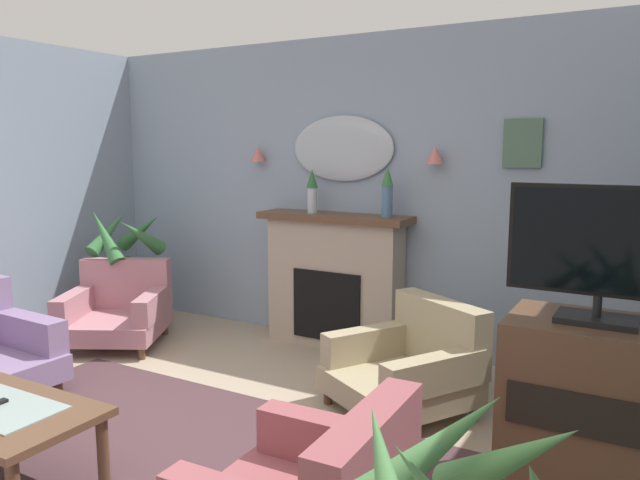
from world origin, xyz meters
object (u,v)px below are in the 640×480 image
wall_sconce_left (258,154)px  armchair_near_fireplace (411,364)px  mantel_vase_right (387,190)px  wall_sconce_right (435,155)px  wall_mirror (342,149)px  tv_flatscreen (601,250)px  armchair_beside_couch (118,309)px  mantel_vase_left (312,189)px  fireplace (334,281)px  tv_cabinet (590,411)px  potted_plant_corner_palm (127,274)px  framed_picture (523,143)px

wall_sconce_left → armchair_near_fireplace: (1.92, -1.01, -1.35)m
mantel_vase_right → wall_sconce_right: size_ratio=2.95×
wall_mirror → armchair_near_fireplace: size_ratio=0.86×
wall_mirror → tv_flatscreen: 2.78m
wall_mirror → armchair_beside_couch: (-1.70, -1.02, -1.40)m
mantel_vase_right → tv_flatscreen: size_ratio=0.49×
armchair_beside_couch → armchair_near_fireplace: size_ratio=0.99×
armchair_beside_couch → mantel_vase_left: bearing=29.7°
fireplace → tv_flatscreen: tv_flatscreen is taller
wall_sconce_right → tv_cabinet: 2.39m
wall_mirror → wall_sconce_left: 0.85m
tv_cabinet → potted_plant_corner_palm: 4.27m
wall_sconce_left → framed_picture: bearing=1.5°
armchair_near_fireplace → tv_flatscreen: 1.58m
framed_picture → armchair_beside_couch: (-3.20, -1.03, -1.44)m
wall_sconce_right → armchair_beside_couch: size_ratio=0.13×
mantel_vase_left → armchair_near_fireplace: (1.27, -0.89, -1.06)m
armchair_near_fireplace → tv_cabinet: size_ratio=1.24×
potted_plant_corner_palm → wall_sconce_right: bearing=12.5°
wall_sconce_left → tv_flatscreen: 3.47m
fireplace → framed_picture: bearing=5.8°
tv_flatscreen → framed_picture: bearing=113.5°
mantel_vase_right → armchair_beside_couch: 2.59m
wall_sconce_left → wall_sconce_right: 1.70m
tv_cabinet → potted_plant_corner_palm: size_ratio=0.76×
framed_picture → tv_flatscreen: size_ratio=0.43×
mantel_vase_right → armchair_beside_couch: (-2.20, -0.85, -1.07)m
framed_picture → armchair_beside_couch: bearing=-162.1°
armchair_near_fireplace → wall_mirror: bearing=135.5°
tv_flatscreen → potted_plant_corner_palm: 4.33m
wall_mirror → potted_plant_corner_palm: size_ratio=0.81×
wall_sconce_right → tv_flatscreen: 2.12m
tv_flatscreen → mantel_vase_left: bearing=148.9°
fireplace → tv_cabinet: bearing=-33.5°
mantel_vase_left → armchair_beside_couch: 2.02m
tv_cabinet → potted_plant_corner_palm: potted_plant_corner_palm is taller
mantel_vase_left → mantel_vase_right: 0.70m
mantel_vase_left → mantel_vase_right: mantel_vase_right is taller
wall_sconce_right → framed_picture: bearing=5.3°
mantel_vase_right → framed_picture: bearing=10.2°
armchair_beside_couch → armchair_near_fireplace: bearing=-0.7°
wall_sconce_right → tv_cabinet: (1.36, -1.55, -1.21)m
fireplace → potted_plant_corner_palm: potted_plant_corner_palm is taller
wall_sconce_left → tv_cabinet: (3.06, -1.55, -1.21)m
wall_mirror → tv_flatscreen: wall_mirror is taller
wall_mirror → wall_sconce_right: 0.85m
wall_mirror → framed_picture: (1.50, 0.01, 0.04)m
fireplace → potted_plant_corner_palm: 2.03m
armchair_near_fireplace → tv_flatscreen: bearing=-26.5°
mantel_vase_right → wall_mirror: wall_mirror is taller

